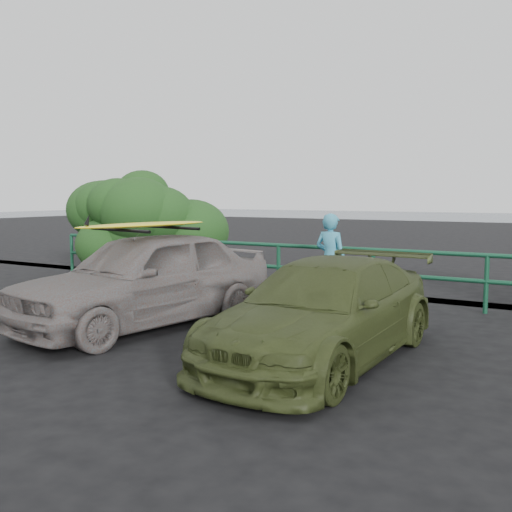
{
  "coord_description": "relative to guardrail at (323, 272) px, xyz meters",
  "views": [
    {
      "loc": [
        4.37,
        -5.29,
        2.02
      ],
      "look_at": [
        0.16,
        2.04,
        1.11
      ],
      "focal_mm": 40.0,
      "sensor_mm": 36.0,
      "label": 1
    }
  ],
  "objects": [
    {
      "name": "sedan",
      "position": [
        -1.44,
        -3.58,
        0.22
      ],
      "size": [
        2.56,
        4.62,
        1.49
      ],
      "primitive_type": "imported",
      "rotation": [
        0.0,
        0.0,
        -0.19
      ],
      "color": "slate",
      "rests_on": "ground"
    },
    {
      "name": "surfboard",
      "position": [
        -1.44,
        -3.58,
        1.05
      ],
      "size": [
        0.96,
        2.47,
        0.07
      ],
      "primitive_type": "ellipsoid",
      "rotation": [
        0.0,
        0.0,
        -0.19
      ],
      "color": "yellow",
      "rests_on": "roof_rack"
    },
    {
      "name": "roof_rack",
      "position": [
        -1.44,
        -3.58,
        0.99
      ],
      "size": [
        1.58,
        1.24,
        0.05
      ],
      "primitive_type": null,
      "rotation": [
        0.0,
        0.0,
        -0.19
      ],
      "color": "black",
      "rests_on": "sedan"
    },
    {
      "name": "man",
      "position": [
        0.37,
        -0.55,
        0.32
      ],
      "size": [
        0.67,
        0.5,
        1.69
      ],
      "primitive_type": "imported",
      "rotation": [
        0.0,
        0.0,
        2.99
      ],
      "color": "#3F9FBF",
      "rests_on": "ground"
    },
    {
      "name": "ground",
      "position": [
        0.0,
        -5.0,
        -0.52
      ],
      "size": [
        80.0,
        80.0,
        0.0
      ],
      "primitive_type": "plane",
      "color": "black"
    },
    {
      "name": "shrub_left",
      "position": [
        -4.8,
        0.4,
        0.69
      ],
      "size": [
        3.2,
        2.4,
        2.42
      ],
      "primitive_type": null,
      "color": "#21491A",
      "rests_on": "ground"
    },
    {
      "name": "guardrail",
      "position": [
        0.0,
        0.0,
        0.0
      ],
      "size": [
        14.0,
        0.08,
        1.04
      ],
      "primitive_type": null,
      "color": "#154B31",
      "rests_on": "ground"
    },
    {
      "name": "olive_vehicle",
      "position": [
        1.68,
        -3.93,
        0.09
      ],
      "size": [
        1.93,
        4.31,
        1.23
      ],
      "primitive_type": "imported",
      "rotation": [
        0.0,
        0.0,
        -0.05
      ],
      "color": "#39431D",
      "rests_on": "ground"
    }
  ]
}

